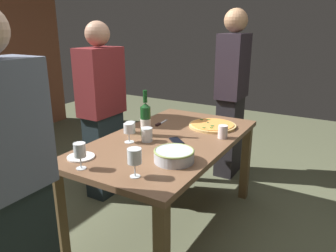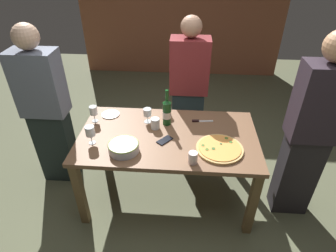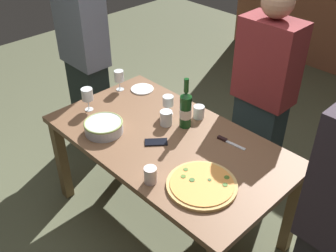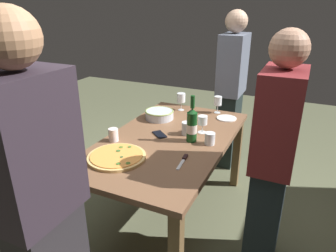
# 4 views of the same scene
# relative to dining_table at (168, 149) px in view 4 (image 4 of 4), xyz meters

# --- Properties ---
(ground_plane) EXTENTS (8.00, 8.00, 0.00)m
(ground_plane) POSITION_rel_dining_table_xyz_m (0.00, 0.00, -0.66)
(ground_plane) COLOR #5D6146
(dining_table) EXTENTS (1.60, 0.90, 0.75)m
(dining_table) POSITION_rel_dining_table_xyz_m (0.00, 0.00, 0.00)
(dining_table) COLOR brown
(dining_table) RESTS_ON ground
(pizza) EXTENTS (0.39, 0.39, 0.03)m
(pizza) POSITION_rel_dining_table_xyz_m (0.45, -0.17, 0.11)
(pizza) COLOR #DDB269
(pizza) RESTS_ON dining_table
(serving_bowl) EXTENTS (0.26, 0.26, 0.08)m
(serving_bowl) POSITION_rel_dining_table_xyz_m (-0.35, -0.25, 0.14)
(serving_bowl) COLOR silver
(serving_bowl) RESTS_ON dining_table
(wine_bottle) EXTENTS (0.08, 0.08, 0.36)m
(wine_bottle) POSITION_rel_dining_table_xyz_m (-0.02, 0.18, 0.23)
(wine_bottle) COLOR #14431A
(wine_bottle) RESTS_ON dining_table
(wine_glass_near_pizza) EXTENTS (0.08, 0.08, 0.14)m
(wine_glass_near_pizza) POSITION_rel_dining_table_xyz_m (-0.21, 0.21, 0.19)
(wine_glass_near_pizza) COLOR white
(wine_glass_near_pizza) RESTS_ON dining_table
(wine_glass_by_bottle) EXTENTS (0.08, 0.08, 0.17)m
(wine_glass_by_bottle) POSITION_rel_dining_table_xyz_m (-0.65, -0.16, 0.22)
(wine_glass_by_bottle) COLOR white
(wine_glass_by_bottle) RESTS_ON dining_table
(wine_glass_far_left) EXTENTS (0.07, 0.07, 0.16)m
(wine_glass_far_left) POSITION_rel_dining_table_xyz_m (-0.72, 0.18, 0.20)
(wine_glass_far_left) COLOR white
(wine_glass_far_left) RESTS_ON dining_table
(cup_amber) EXTENTS (0.08, 0.08, 0.10)m
(cup_amber) POSITION_rel_dining_table_xyz_m (-0.13, 0.11, 0.14)
(cup_amber) COLOR white
(cup_amber) RESTS_ON dining_table
(cup_ceramic) EXTENTS (0.08, 0.08, 0.09)m
(cup_ceramic) POSITION_rel_dining_table_xyz_m (-0.03, 0.33, 0.14)
(cup_ceramic) COLOR white
(cup_ceramic) RESTS_ON dining_table
(cup_spare) EXTENTS (0.07, 0.07, 0.10)m
(cup_spare) POSITION_rel_dining_table_xyz_m (0.22, -0.35, 0.14)
(cup_spare) COLOR silver
(cup_spare) RESTS_ON dining_table
(side_plate) EXTENTS (0.18, 0.18, 0.01)m
(side_plate) POSITION_rel_dining_table_xyz_m (-0.60, 0.30, 0.10)
(side_plate) COLOR white
(side_plate) RESTS_ON dining_table
(cell_phone) EXTENTS (0.15, 0.15, 0.01)m
(cell_phone) POSITION_rel_dining_table_xyz_m (-0.02, -0.08, 0.10)
(cell_phone) COLOR black
(cell_phone) RESTS_ON dining_table
(pizza_knife) EXTENTS (0.20, 0.04, 0.02)m
(pizza_knife) POSITION_rel_dining_table_xyz_m (0.29, 0.25, 0.10)
(pizza_knife) COLOR silver
(pizza_knife) RESTS_ON dining_table
(person_host) EXTENTS (0.42, 0.24, 1.66)m
(person_host) POSITION_rel_dining_table_xyz_m (-1.19, 0.19, 0.19)
(person_host) COLOR #1D2827
(person_host) RESTS_ON ground
(person_guest_left) EXTENTS (0.38, 0.24, 1.73)m
(person_guest_left) POSITION_rel_dining_table_xyz_m (1.18, -0.07, 0.23)
(person_guest_left) COLOR #282428
(person_guest_left) RESTS_ON ground
(person_guest_right) EXTENTS (0.42, 0.24, 1.61)m
(person_guest_right) POSITION_rel_dining_table_xyz_m (0.17, 0.79, 0.15)
(person_guest_right) COLOR #1F2A2F
(person_guest_right) RESTS_ON ground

